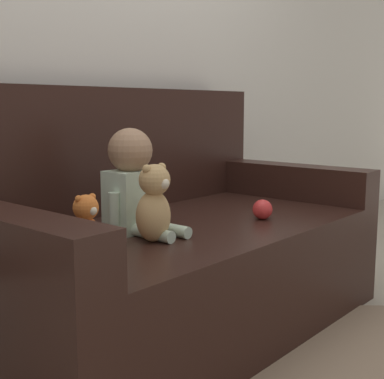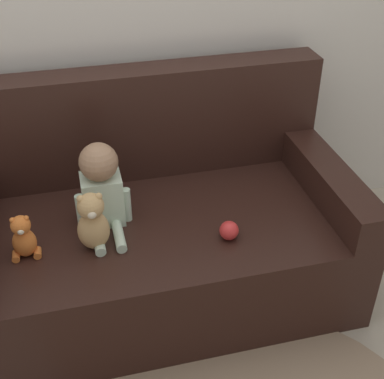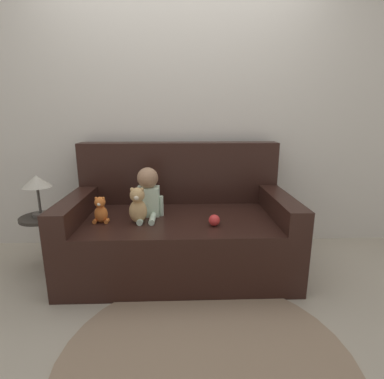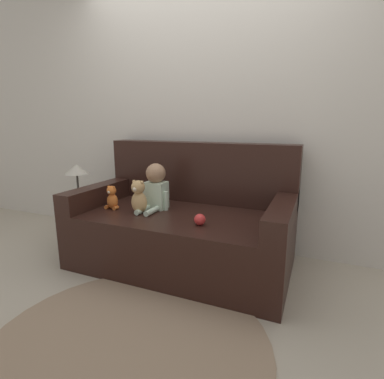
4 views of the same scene
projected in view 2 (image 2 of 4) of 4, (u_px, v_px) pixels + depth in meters
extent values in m
plane|color=#B7AD99|center=(162.00, 288.00, 2.71)|extent=(12.00, 12.00, 0.00)
cube|color=black|center=(161.00, 253.00, 2.58)|extent=(1.77, 0.97, 0.46)
cube|color=black|center=(141.00, 122.00, 2.61)|extent=(1.77, 0.18, 0.55)
cube|color=black|center=(323.00, 176.00, 2.56)|extent=(0.16, 0.97, 0.17)
cube|color=silver|center=(103.00, 199.00, 2.35)|extent=(0.17, 0.14, 0.23)
sphere|color=#A37A5B|center=(99.00, 162.00, 2.24)|extent=(0.17, 0.17, 0.17)
cylinder|color=silver|center=(99.00, 240.00, 2.26)|extent=(0.04, 0.18, 0.04)
cylinder|color=silver|center=(119.00, 236.00, 2.28)|extent=(0.04, 0.18, 0.04)
cylinder|color=silver|center=(81.00, 212.00, 2.33)|extent=(0.04, 0.04, 0.16)
cylinder|color=silver|center=(127.00, 205.00, 2.37)|extent=(0.04, 0.04, 0.16)
ellipsoid|color=tan|center=(94.00, 230.00, 2.21)|extent=(0.13, 0.11, 0.18)
sphere|color=tan|center=(91.00, 206.00, 2.13)|extent=(0.11, 0.11, 0.11)
sphere|color=tan|center=(80.00, 199.00, 2.10)|extent=(0.03, 0.03, 0.03)
sphere|color=tan|center=(99.00, 196.00, 2.11)|extent=(0.03, 0.03, 0.03)
sphere|color=beige|center=(92.00, 214.00, 2.10)|extent=(0.04, 0.04, 0.04)
ellipsoid|color=orange|center=(25.00, 243.00, 2.18)|extent=(0.10, 0.08, 0.13)
sphere|color=orange|center=(21.00, 225.00, 2.12)|extent=(0.08, 0.08, 0.08)
sphere|color=orange|center=(12.00, 220.00, 2.10)|extent=(0.02, 0.02, 0.02)
sphere|color=orange|center=(26.00, 218.00, 2.11)|extent=(0.02, 0.02, 0.02)
sphere|color=beige|center=(21.00, 231.00, 2.10)|extent=(0.03, 0.03, 0.03)
cylinder|color=orange|center=(16.00, 256.00, 2.18)|extent=(0.03, 0.05, 0.03)
cylinder|color=orange|center=(38.00, 253.00, 2.20)|extent=(0.03, 0.05, 0.03)
sphere|color=red|center=(229.00, 230.00, 2.28)|extent=(0.08, 0.08, 0.08)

